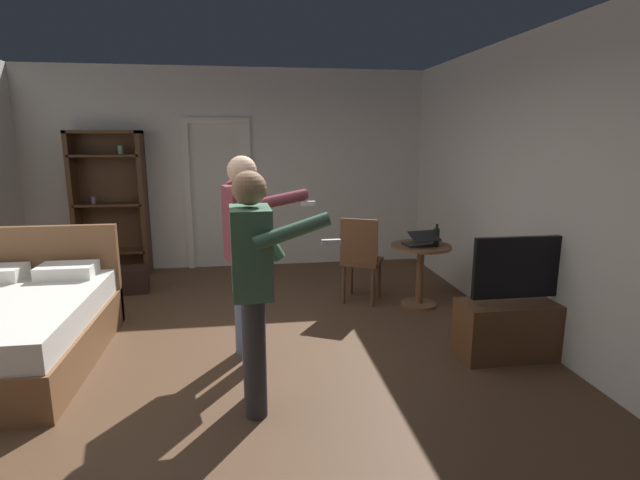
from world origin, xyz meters
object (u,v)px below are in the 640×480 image
(side_table, at_px, (420,265))
(bottle_on_table, at_px, (436,237))
(bed, at_px, (6,329))
(person_blue_shirt, at_px, (254,277))
(tv_flatscreen, at_px, (518,322))
(suitcase_dark, at_px, (125,280))
(wooden_chair, at_px, (361,256))
(bookshelf, at_px, (110,198))
(person_striped_shirt, at_px, (245,244))
(laptop, at_px, (421,241))

(side_table, distance_m, bottle_on_table, 0.37)
(bed, relative_size, person_blue_shirt, 1.17)
(person_blue_shirt, bearing_deg, tv_flatscreen, 12.29)
(suitcase_dark, bearing_deg, wooden_chair, -22.33)
(bottle_on_table, bearing_deg, side_table, 150.26)
(bookshelf, xyz_separation_m, wooden_chair, (3.09, -1.71, -0.51))
(wooden_chair, xyz_separation_m, suitcase_dark, (-2.76, 0.78, -0.39))
(suitcase_dark, bearing_deg, person_striped_shirt, -60.77)
(bed, height_order, person_striped_shirt, person_striped_shirt)
(tv_flatscreen, xyz_separation_m, person_striped_shirt, (-2.31, 0.28, 0.70))
(side_table, xyz_separation_m, suitcase_dark, (-3.39, 0.98, -0.32))
(bed, bearing_deg, wooden_chair, 17.72)
(bottle_on_table, bearing_deg, bed, -169.25)
(wooden_chair, bearing_deg, person_blue_shirt, -120.87)
(tv_flatscreen, bearing_deg, person_striped_shirt, 173.03)
(bookshelf, height_order, person_striped_shirt, bookshelf)
(bed, distance_m, bottle_on_table, 4.15)
(bed, height_order, laptop, bed)
(bed, xyz_separation_m, tv_flatscreen, (4.30, -0.51, 0.01))
(suitcase_dark, bearing_deg, person_blue_shirt, -68.09)
(tv_flatscreen, height_order, person_striped_shirt, person_striped_shirt)
(laptop, xyz_separation_m, person_blue_shirt, (-1.84, -1.81, 0.20))
(bed, bearing_deg, person_striped_shirt, -6.54)
(person_blue_shirt, bearing_deg, wooden_chair, 59.13)
(suitcase_dark, bearing_deg, bookshelf, 103.13)
(tv_flatscreen, xyz_separation_m, laptop, (-0.42, 1.32, 0.44))
(bottle_on_table, xyz_separation_m, person_striped_shirt, (-2.05, -1.00, 0.21))
(tv_flatscreen, relative_size, person_blue_shirt, 0.64)
(bookshelf, height_order, wooden_chair, bookshelf)
(bottle_on_table, xyz_separation_m, suitcase_dark, (-3.53, 1.06, -0.65))
(person_striped_shirt, relative_size, suitcase_dark, 3.13)
(tv_flatscreen, bearing_deg, bottle_on_table, 101.21)
(wooden_chair, bearing_deg, tv_flatscreen, -56.54)
(bed, bearing_deg, bottle_on_table, 10.75)
(bottle_on_table, bearing_deg, person_blue_shirt, -138.48)
(person_blue_shirt, height_order, suitcase_dark, person_blue_shirt)
(laptop, bearing_deg, suitcase_dark, 163.12)
(side_table, xyz_separation_m, laptop, (-0.02, -0.04, 0.28))
(wooden_chair, height_order, person_striped_shirt, person_striped_shirt)
(wooden_chair, bearing_deg, laptop, -21.43)
(person_blue_shirt, bearing_deg, side_table, 44.85)
(bed, relative_size, wooden_chair, 1.96)
(bed, distance_m, laptop, 4.00)
(bed, height_order, bottle_on_table, bed)
(laptop, bearing_deg, person_blue_shirt, -135.46)
(suitcase_dark, bearing_deg, bed, -112.34)
(bed, bearing_deg, suitcase_dark, 74.15)
(bookshelf, bearing_deg, laptop, -27.81)
(bottle_on_table, distance_m, wooden_chair, 0.86)
(wooden_chair, bearing_deg, side_table, -17.28)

